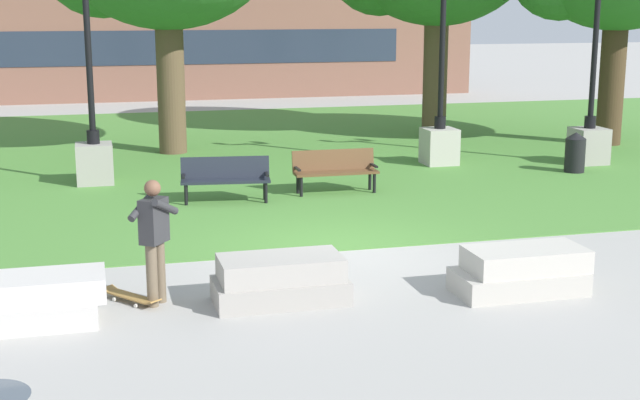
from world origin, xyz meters
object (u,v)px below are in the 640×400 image
object	(u,v)px
concrete_block_center	(31,302)
park_bench_near_left	(225,176)
park_bench_near_right	(335,168)
lamp_post_right	(590,121)
lamp_post_center	(93,139)
concrete_block_right	(522,271)
skateboard	(131,296)
concrete_block_left	(281,280)
trash_bin	(575,152)
lamp_post_left	(440,126)
person_skateboarder	(154,234)

from	to	relation	value
concrete_block_center	park_bench_near_left	bearing A→B (deg)	61.80
park_bench_near_right	lamp_post_right	world-z (taller)	lamp_post_right
lamp_post_center	lamp_post_right	xyz separation A→B (m)	(12.08, -0.52, 0.08)
concrete_block_center	concrete_block_right	world-z (taller)	same
concrete_block_right	lamp_post_right	distance (m)	10.99
skateboard	lamp_post_right	xyz separation A→B (m)	(11.72, 7.97, 1.01)
concrete_block_left	skateboard	size ratio (longest dim) A/B	1.94
concrete_block_center	trash_bin	size ratio (longest dim) A/B	1.99
lamp_post_left	lamp_post_center	distance (m)	8.42
lamp_post_left	trash_bin	xyz separation A→B (m)	(2.73, -1.83, -0.49)
concrete_block_right	person_skateboarder	xyz separation A→B (m)	(-4.99, 0.79, 0.67)
concrete_block_left	park_bench_near_right	distance (m)	7.19
concrete_block_center	trash_bin	distance (m)	14.22
concrete_block_center	lamp_post_right	world-z (taller)	lamp_post_right
lamp_post_center	person_skateboarder	bearing A→B (deg)	-85.42
lamp_post_center	lamp_post_right	distance (m)	12.09
concrete_block_left	person_skateboarder	world-z (taller)	person_skateboarder
skateboard	lamp_post_center	world-z (taller)	lamp_post_center
concrete_block_left	lamp_post_center	xyz separation A→B (m)	(-2.33, 8.97, 0.71)
concrete_block_right	park_bench_near_right	world-z (taller)	park_bench_near_right
park_bench_near_left	lamp_post_left	bearing A→B (deg)	26.74
person_skateboarder	park_bench_near_left	size ratio (longest dim) A/B	0.92
park_bench_near_right	lamp_post_right	xyz separation A→B (m)	(7.12, 1.76, 0.56)
lamp_post_left	concrete_block_left	bearing A→B (deg)	-123.10
concrete_block_center	concrete_block_right	xyz separation A→B (m)	(6.58, -0.38, 0.00)
concrete_block_right	lamp_post_center	size ratio (longest dim) A/B	0.37
lamp_post_center	lamp_post_right	size ratio (longest dim) A/B	0.91
park_bench_near_left	concrete_block_center	bearing A→B (deg)	-118.20
concrete_block_left	lamp_post_right	xyz separation A→B (m)	(9.75, 8.45, 0.79)
park_bench_near_left	person_skateboarder	bearing A→B (deg)	-107.15
lamp_post_left	concrete_block_center	bearing A→B (deg)	-134.74
person_skateboarder	park_bench_near_right	bearing A→B (deg)	56.15
park_bench_near_left	lamp_post_left	size ratio (longest dim) A/B	0.39
concrete_block_right	trash_bin	bearing A→B (deg)	55.51
concrete_block_left	trash_bin	xyz separation A→B (m)	(8.81, 7.50, 0.20)
person_skateboarder	lamp_post_center	size ratio (longest dim) A/B	0.35
concrete_block_left	skateboard	distance (m)	2.04
park_bench_near_left	lamp_post_right	world-z (taller)	lamp_post_right
concrete_block_right	park_bench_near_left	size ratio (longest dim) A/B	0.98
concrete_block_left	lamp_post_left	xyz separation A→B (m)	(6.08, 9.33, 0.69)
person_skateboarder	skateboard	xyz separation A→B (m)	(-0.34, 0.15, -0.89)
skateboard	lamp_post_center	distance (m)	8.55
person_skateboarder	lamp_post_right	distance (m)	13.98
concrete_block_center	concrete_block_left	size ratio (longest dim) A/B	1.06
lamp_post_center	concrete_block_right	bearing A→B (deg)	-58.92
person_skateboarder	lamp_post_left	bearing A→B (deg)	49.36
concrete_block_center	trash_bin	bearing A→B (deg)	32.14
park_bench_near_right	lamp_post_left	bearing A→B (deg)	37.36
park_bench_near_right	trash_bin	size ratio (longest dim) A/B	1.88
park_bench_near_right	lamp_post_left	xyz separation A→B (m)	(3.45, 2.64, 0.46)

